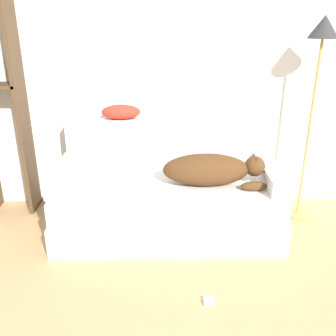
# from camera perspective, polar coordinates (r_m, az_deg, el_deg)

# --- Properties ---
(wall_back) EXTENTS (7.68, 0.06, 2.70)m
(wall_back) POSITION_cam_1_polar(r_m,az_deg,el_deg) (3.43, 4.01, 16.01)
(wall_back) COLOR white
(wall_back) RESTS_ON ground_plane
(couch) EXTENTS (1.82, 0.91, 0.45)m
(couch) POSITION_cam_1_polar(r_m,az_deg,el_deg) (3.18, -0.02, -5.74)
(couch) COLOR silver
(couch) RESTS_ON ground_plane
(couch_backrest) EXTENTS (1.78, 0.15, 0.42)m
(couch_backrest) POSITION_cam_1_polar(r_m,az_deg,el_deg) (3.36, -0.11, 4.02)
(couch_backrest) COLOR silver
(couch_backrest) RESTS_ON couch
(couch_arm_left) EXTENTS (0.15, 0.72, 0.13)m
(couch_arm_left) POSITION_cam_1_polar(r_m,az_deg,el_deg) (3.15, -15.38, -0.87)
(couch_arm_left) COLOR silver
(couch_arm_left) RESTS_ON couch
(couch_arm_right) EXTENTS (0.15, 0.72, 0.13)m
(couch_arm_right) POSITION_cam_1_polar(r_m,az_deg,el_deg) (3.17, 15.24, -0.71)
(couch_arm_right) COLOR silver
(couch_arm_right) RESTS_ON couch
(dog) EXTENTS (0.81, 0.29, 0.26)m
(dog) POSITION_cam_1_polar(r_m,az_deg,el_deg) (2.97, 6.58, -0.25)
(dog) COLOR #513319
(dog) RESTS_ON couch
(laptop) EXTENTS (0.34, 0.22, 0.02)m
(laptop) POSITION_cam_1_polar(r_m,az_deg,el_deg) (2.99, -4.99, -2.58)
(laptop) COLOR silver
(laptop) RESTS_ON couch
(throw_pillow) EXTENTS (0.34, 0.20, 0.12)m
(throw_pillow) POSITION_cam_1_polar(r_m,az_deg,el_deg) (3.31, -7.19, 8.48)
(throw_pillow) COLOR red
(throw_pillow) RESTS_ON couch_backrest
(floor_lamp) EXTENTS (0.24, 0.24, 1.72)m
(floor_lamp) POSITION_cam_1_polar(r_m,az_deg,el_deg) (3.31, 22.13, 15.38)
(floor_lamp) COLOR tan
(floor_lamp) RESTS_ON ground_plane
(power_adapter) EXTENTS (0.06, 0.06, 0.03)m
(power_adapter) POSITION_cam_1_polar(r_m,az_deg,el_deg) (2.56, 6.20, -19.52)
(power_adapter) COLOR white
(power_adapter) RESTS_ON ground_plane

